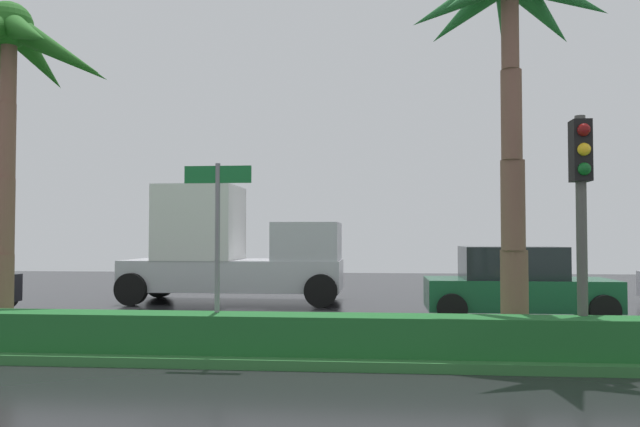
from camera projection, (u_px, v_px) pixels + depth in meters
name	position (u px, v px, depth m)	size (l,w,h in m)	color
ground_plane	(271.00, 340.00, 12.13)	(90.00, 42.00, 0.10)	black
median_strip	(261.00, 342.00, 11.14)	(85.50, 4.00, 0.15)	#2D6B33
median_hedge	(245.00, 333.00, 9.76)	(76.50, 0.70, 0.60)	#1E6028
palm_tree_mid_left	(10.00, 66.00, 12.20)	(3.91, 4.02, 6.43)	brown
palm_tree_centre_left	(511.00, 24.00, 10.87)	(3.66, 3.65, 6.85)	brown
traffic_signal_median_right	(581.00, 189.00, 9.63)	(0.28, 0.43, 3.70)	#4C4C47
street_name_sign	(218.00, 230.00, 10.03)	(1.10, 0.08, 3.00)	slate
box_truck_lead	(232.00, 250.00, 18.58)	(6.40, 2.64, 3.46)	silver
car_in_traffic_second	(516.00, 284.00, 14.71)	(4.30, 2.02, 1.72)	#195133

